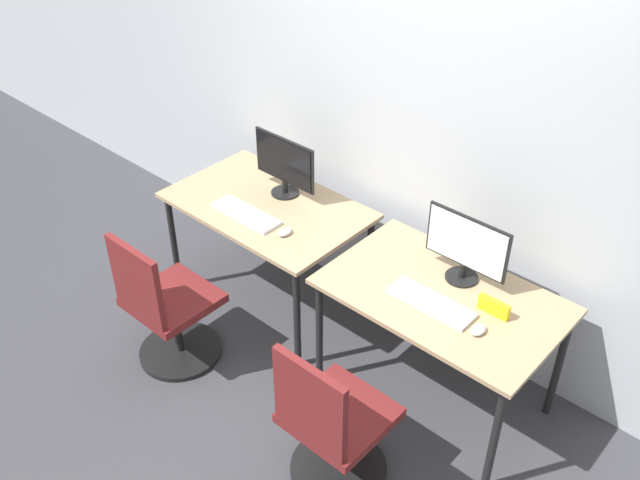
{
  "coord_description": "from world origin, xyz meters",
  "views": [
    {
      "loc": [
        1.96,
        -2.05,
        2.98
      ],
      "look_at": [
        0.0,
        0.15,
        0.87
      ],
      "focal_mm": 40.0,
      "sensor_mm": 36.0,
      "label": 1
    }
  ],
  "objects_px": {
    "monitor_left": "(284,165)",
    "office_chair_left": "(166,312)",
    "monitor_right": "(466,247)",
    "keyboard_right": "(431,303)",
    "mouse_left": "(285,232)",
    "keyboard_left": "(246,214)",
    "office_chair_right": "(332,430)",
    "mouse_right": "(478,330)"
  },
  "relations": [
    {
      "from": "monitor_left",
      "to": "monitor_right",
      "type": "xyz_separation_m",
      "value": [
        1.23,
        0.01,
        0.0
      ]
    },
    {
      "from": "office_chair_left",
      "to": "office_chair_right",
      "type": "height_order",
      "value": "same"
    },
    {
      "from": "monitor_left",
      "to": "keyboard_right",
      "type": "xyz_separation_m",
      "value": [
        1.23,
        -0.26,
        -0.19
      ]
    },
    {
      "from": "keyboard_left",
      "to": "office_chair_left",
      "type": "distance_m",
      "value": 0.71
    },
    {
      "from": "keyboard_left",
      "to": "mouse_right",
      "type": "relative_size",
      "value": 4.91
    },
    {
      "from": "monitor_left",
      "to": "keyboard_right",
      "type": "bearing_deg",
      "value": -12.03
    },
    {
      "from": "office_chair_left",
      "to": "monitor_right",
      "type": "bearing_deg",
      "value": 36.01
    },
    {
      "from": "keyboard_right",
      "to": "mouse_right",
      "type": "xyz_separation_m",
      "value": [
        0.28,
        -0.02,
        0.01
      ]
    },
    {
      "from": "keyboard_right",
      "to": "office_chair_right",
      "type": "xyz_separation_m",
      "value": [
        -0.05,
        -0.66,
        -0.38
      ]
    },
    {
      "from": "mouse_left",
      "to": "keyboard_right",
      "type": "height_order",
      "value": "mouse_left"
    },
    {
      "from": "keyboard_left",
      "to": "mouse_left",
      "type": "bearing_deg",
      "value": 2.42
    },
    {
      "from": "office_chair_right",
      "to": "office_chair_left",
      "type": "bearing_deg",
      "value": 179.77
    },
    {
      "from": "monitor_left",
      "to": "mouse_right",
      "type": "distance_m",
      "value": 1.55
    },
    {
      "from": "keyboard_left",
      "to": "mouse_right",
      "type": "bearing_deg",
      "value": 1.64
    },
    {
      "from": "mouse_right",
      "to": "keyboard_left",
      "type": "bearing_deg",
      "value": -178.36
    },
    {
      "from": "keyboard_left",
      "to": "monitor_right",
      "type": "bearing_deg",
      "value": 15.21
    },
    {
      "from": "monitor_left",
      "to": "mouse_left",
      "type": "bearing_deg",
      "value": -46.33
    },
    {
      "from": "monitor_left",
      "to": "office_chair_left",
      "type": "xyz_separation_m",
      "value": [
        -0.05,
        -0.92,
        -0.57
      ]
    },
    {
      "from": "monitor_left",
      "to": "mouse_right",
      "type": "xyz_separation_m",
      "value": [
        1.51,
        -0.28,
        -0.18
      ]
    },
    {
      "from": "office_chair_left",
      "to": "monitor_right",
      "type": "relative_size",
      "value": 1.92
    },
    {
      "from": "mouse_right",
      "to": "mouse_left",
      "type": "bearing_deg",
      "value": -178.55
    },
    {
      "from": "office_chair_left",
      "to": "keyboard_right",
      "type": "relative_size",
      "value": 1.98
    },
    {
      "from": "monitor_right",
      "to": "office_chair_right",
      "type": "bearing_deg",
      "value": -93.34
    },
    {
      "from": "mouse_right",
      "to": "office_chair_left",
      "type": "bearing_deg",
      "value": -157.7
    },
    {
      "from": "office_chair_left",
      "to": "monitor_right",
      "type": "xyz_separation_m",
      "value": [
        1.28,
        0.93,
        0.57
      ]
    },
    {
      "from": "keyboard_right",
      "to": "office_chair_right",
      "type": "height_order",
      "value": "office_chair_right"
    },
    {
      "from": "keyboard_left",
      "to": "keyboard_right",
      "type": "distance_m",
      "value": 1.24
    },
    {
      "from": "keyboard_left",
      "to": "monitor_right",
      "type": "height_order",
      "value": "monitor_right"
    },
    {
      "from": "mouse_left",
      "to": "keyboard_left",
      "type": "bearing_deg",
      "value": -177.58
    },
    {
      "from": "keyboard_right",
      "to": "office_chair_right",
      "type": "relative_size",
      "value": 0.51
    },
    {
      "from": "monitor_left",
      "to": "monitor_right",
      "type": "bearing_deg",
      "value": 0.51
    },
    {
      "from": "office_chair_left",
      "to": "keyboard_right",
      "type": "bearing_deg",
      "value": 27.15
    },
    {
      "from": "keyboard_left",
      "to": "mouse_right",
      "type": "distance_m",
      "value": 1.51
    },
    {
      "from": "keyboard_left",
      "to": "monitor_right",
      "type": "relative_size",
      "value": 0.97
    },
    {
      "from": "monitor_right",
      "to": "mouse_right",
      "type": "xyz_separation_m",
      "value": [
        0.28,
        -0.29,
        -0.18
      ]
    },
    {
      "from": "keyboard_left",
      "to": "office_chair_left",
      "type": "relative_size",
      "value": 0.51
    },
    {
      "from": "monitor_right",
      "to": "keyboard_right",
      "type": "distance_m",
      "value": 0.33
    },
    {
      "from": "keyboard_left",
      "to": "office_chair_right",
      "type": "distance_m",
      "value": 1.38
    },
    {
      "from": "office_chair_right",
      "to": "monitor_left",
      "type": "bearing_deg",
      "value": 141.93
    },
    {
      "from": "mouse_left",
      "to": "office_chair_right",
      "type": "distance_m",
      "value": 1.14
    },
    {
      "from": "mouse_left",
      "to": "office_chair_right",
      "type": "height_order",
      "value": "office_chair_right"
    },
    {
      "from": "keyboard_left",
      "to": "office_chair_right",
      "type": "relative_size",
      "value": 0.51
    }
  ]
}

